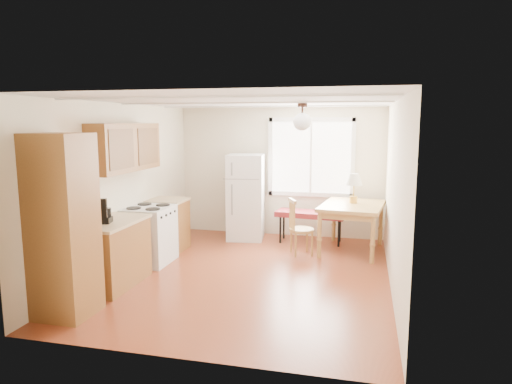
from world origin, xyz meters
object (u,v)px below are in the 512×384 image
(refrigerator, at_px, (246,197))
(chair, at_px, (297,224))
(dining_table, at_px, (352,210))
(bench, at_px, (311,215))

(refrigerator, height_order, chair, refrigerator)
(dining_table, bearing_deg, bench, 158.85)
(refrigerator, xyz_separation_m, bench, (1.24, -0.01, -0.29))
(refrigerator, distance_m, chair, 1.43)
(chair, bearing_deg, refrigerator, 118.11)
(bench, relative_size, chair, 1.39)
(dining_table, bearing_deg, chair, -146.65)
(refrigerator, relative_size, dining_table, 1.12)
(bench, relative_size, dining_table, 0.90)
(bench, height_order, dining_table, dining_table)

